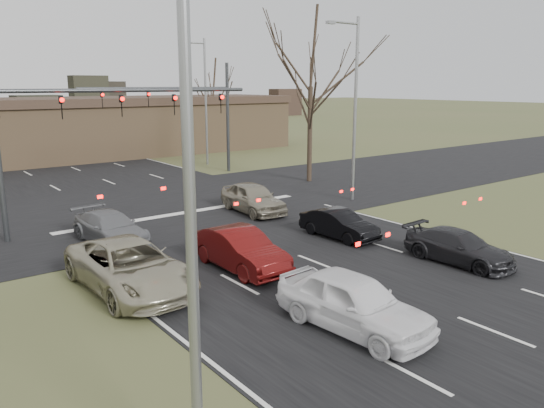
{
  "coord_description": "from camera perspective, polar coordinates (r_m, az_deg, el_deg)",
  "views": [
    {
      "loc": [
        -12.64,
        -10.74,
        6.48
      ],
      "look_at": [
        -0.64,
        4.94,
        2.0
      ],
      "focal_mm": 35.0,
      "sensor_mm": 36.0,
      "label": 1
    }
  ],
  "objects": [
    {
      "name": "streetlight_right_near",
      "position": [
        29.86,
        8.72,
        10.92
      ],
      "size": [
        2.34,
        0.25,
        10.0
      ],
      "color": "gray",
      "rests_on": "ground"
    },
    {
      "name": "road_cross",
      "position": [
        29.4,
        -10.97,
        -0.16
      ],
      "size": [
        200.0,
        14.0,
        0.02
      ],
      "primitive_type": "cube",
      "color": "black",
      "rests_on": "ground"
    },
    {
      "name": "ground",
      "position": [
        17.81,
        11.52,
        -8.83
      ],
      "size": [
        360.0,
        360.0,
        0.0
      ],
      "primitive_type": "plane",
      "color": "#45502A",
      "rests_on": "ground"
    },
    {
      "name": "streetlight_right_far",
      "position": [
        43.68,
        -7.36,
        11.51
      ],
      "size": [
        2.34,
        0.25,
        10.0
      ],
      "color": "gray",
      "rests_on": "ground"
    },
    {
      "name": "tree_right_near",
      "position": [
        35.78,
        4.24,
        16.62
      ],
      "size": [
        6.9,
        6.9,
        11.5
      ],
      "color": "black",
      "rests_on": "ground"
    },
    {
      "name": "car_charcoal_sedan",
      "position": [
        20.81,
        19.46,
        -4.38
      ],
      "size": [
        1.88,
        4.23,
        1.21
      ],
      "primitive_type": "imported",
      "rotation": [
        0.0,
        0.0,
        0.05
      ],
      "color": "black",
      "rests_on": "ground"
    },
    {
      "name": "building",
      "position": [
        51.04,
        -20.82,
        7.67
      ],
      "size": [
        42.4,
        10.4,
        5.3
      ],
      "color": "olive",
      "rests_on": "ground"
    },
    {
      "name": "car_silver_ahead",
      "position": [
        27.24,
        -2.07,
        0.67
      ],
      "size": [
        2.26,
        4.68,
        1.54
      ],
      "primitive_type": "imported",
      "rotation": [
        0.0,
        0.0,
        -0.1
      ],
      "color": "gray",
      "rests_on": "ground"
    },
    {
      "name": "car_red_ahead",
      "position": [
        18.97,
        -3.47,
        -4.91
      ],
      "size": [
        1.55,
        4.4,
        1.45
      ],
      "primitive_type": "imported",
      "rotation": [
        0.0,
        0.0,
        0.0
      ],
      "color": "#4E0B0B",
      "rests_on": "ground"
    },
    {
      "name": "car_white_sedan",
      "position": [
        14.58,
        8.75,
        -10.38
      ],
      "size": [
        2.26,
        4.73,
        1.56
      ],
      "primitive_type": "imported",
      "rotation": [
        0.0,
        0.0,
        0.09
      ],
      "color": "white",
      "rests_on": "ground"
    },
    {
      "name": "tree_right_far",
      "position": [
        53.45,
        -6.44,
        13.21
      ],
      "size": [
        5.4,
        5.4,
        9.0
      ],
      "color": "black",
      "rests_on": "ground"
    },
    {
      "name": "car_black_hatch",
      "position": [
        22.92,
        7.22,
        -2.16
      ],
      "size": [
        1.47,
        3.76,
        1.22
      ],
      "primitive_type": "imported",
      "rotation": [
        0.0,
        0.0,
        0.05
      ],
      "color": "black",
      "rests_on": "ground"
    },
    {
      "name": "car_grey_ahead",
      "position": [
        23.08,
        -17.0,
        -2.44
      ],
      "size": [
        2.24,
        4.59,
        1.29
      ],
      "primitive_type": "imported",
      "rotation": [
        0.0,
        0.0,
        0.1
      ],
      "color": "slate",
      "rests_on": "ground"
    },
    {
      "name": "mast_arm_near",
      "position": [
        24.91,
        -20.28,
        8.76
      ],
      "size": [
        12.12,
        0.24,
        8.0
      ],
      "color": "#383A3D",
      "rests_on": "ground"
    },
    {
      "name": "mast_arm_far",
      "position": [
        38.67,
        -8.39,
        10.48
      ],
      "size": [
        11.12,
        0.24,
        8.0
      ],
      "color": "#383A3D",
      "rests_on": "ground"
    },
    {
      "name": "car_silver_suv",
      "position": [
        17.62,
        -15.03,
        -6.51
      ],
      "size": [
        2.75,
        5.74,
        1.58
      ],
      "primitive_type": "imported",
      "rotation": [
        0.0,
        0.0,
        0.02
      ],
      "color": "#A9A389",
      "rests_on": "ground"
    },
    {
      "name": "streetlight_left",
      "position": [
        7.8,
        -7.87,
        6.08
      ],
      "size": [
        2.34,
        0.25,
        10.0
      ],
      "color": "gray",
      "rests_on": "ground"
    }
  ]
}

